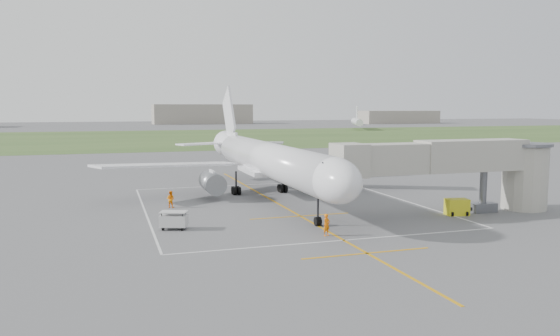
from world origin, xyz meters
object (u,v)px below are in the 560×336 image
object	(u,v)px
airliner	(268,160)
baggage_cart	(174,220)
ramp_worker_wing	(171,199)
gpu_unit	(457,207)
jet_bridge	(465,165)
ramp_worker_nose	(327,225)

from	to	relation	value
airliner	baggage_cart	bearing A→B (deg)	-133.69
baggage_cart	ramp_worker_wing	xyz separation A→B (m)	(0.91, 10.35, 0.09)
airliner	gpu_unit	distance (m)	21.12
gpu_unit	airliner	bearing A→B (deg)	145.55
gpu_unit	jet_bridge	bearing A→B (deg)	38.53
baggage_cart	ramp_worker_wing	distance (m)	10.39
gpu_unit	ramp_worker_nose	size ratio (longest dim) A/B	1.29
baggage_cart	ramp_worker_nose	xyz separation A→B (m)	(11.52, -6.13, 0.11)
airliner	baggage_cart	distance (m)	18.04
ramp_worker_nose	ramp_worker_wing	world-z (taller)	ramp_worker_nose
airliner	ramp_worker_wing	distance (m)	12.09
airliner	gpu_unit	size ratio (longest dim) A/B	20.15
gpu_unit	baggage_cart	world-z (taller)	gpu_unit
jet_bridge	gpu_unit	bearing A→B (deg)	-152.52
ramp_worker_wing	baggage_cart	bearing A→B (deg)	116.43
ramp_worker_nose	ramp_worker_wing	xyz separation A→B (m)	(-10.61, 16.48, -0.02)
gpu_unit	ramp_worker_nose	bearing A→B (deg)	-154.02
jet_bridge	ramp_worker_wing	distance (m)	29.75
ramp_worker_wing	airliner	bearing A→B (deg)	-136.40
airliner	ramp_worker_nose	bearing A→B (deg)	-92.11
airliner	ramp_worker_wing	size ratio (longest dim) A/B	26.49
jet_bridge	ramp_worker_nose	distance (m)	17.50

